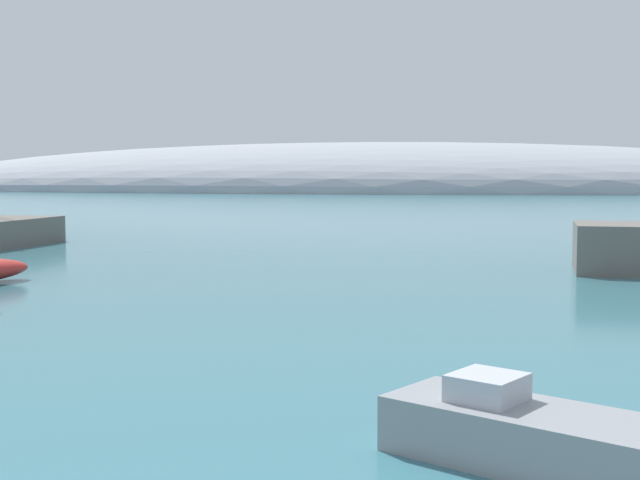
{
  "coord_description": "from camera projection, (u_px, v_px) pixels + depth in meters",
  "views": [
    {
      "loc": [
        7.18,
        -3.19,
        4.22
      ],
      "look_at": [
        0.13,
        29.69,
        1.6
      ],
      "focal_mm": 47.65,
      "sensor_mm": 36.0,
      "label": 1
    }
  ],
  "objects": [
    {
      "name": "motorboat_grey_alongside_breakwater",
      "position": [
        524.0,
        433.0,
        12.31
      ],
      "size": [
        4.47,
        3.34,
        1.25
      ],
      "rotation": [
        0.0,
        0.0,
        2.66
      ],
      "color": "gray",
      "rests_on": "water"
    },
    {
      "name": "distant_ridge",
      "position": [
        358.0,
        191.0,
        216.11
      ],
      "size": [
        257.53,
        83.75,
        24.4
      ],
      "primitive_type": "ellipsoid",
      "color": "#999EA8",
      "rests_on": "ground"
    }
  ]
}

